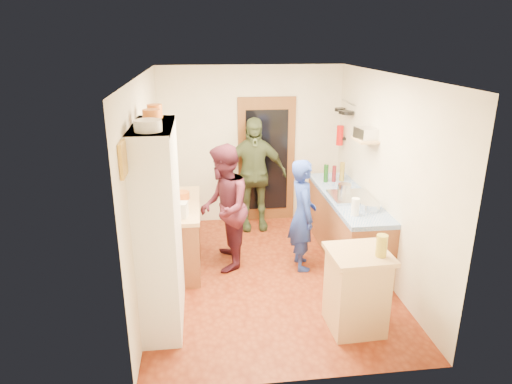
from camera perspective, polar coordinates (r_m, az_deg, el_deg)
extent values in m
cube|color=brown|center=(6.21, 1.55, -10.34)|extent=(3.00, 4.00, 0.02)
cube|color=silver|center=(5.43, 1.81, 14.53)|extent=(3.00, 4.00, 0.02)
cube|color=beige|center=(7.61, -0.59, 5.83)|extent=(3.00, 0.02, 2.60)
cube|color=beige|center=(3.85, 6.16, -7.83)|extent=(3.00, 0.02, 2.60)
cube|color=beige|center=(5.67, -13.60, 0.65)|extent=(0.02, 4.00, 2.60)
cube|color=beige|center=(6.09, 15.87, 1.73)|extent=(0.02, 4.00, 2.60)
cube|color=brown|center=(7.66, 1.31, 3.99)|extent=(0.95, 0.06, 2.10)
cube|color=black|center=(7.63, 1.35, 3.93)|extent=(0.70, 0.02, 1.70)
cube|color=white|center=(4.97, -11.97, -4.32)|extent=(0.40, 1.20, 2.20)
cube|color=white|center=(4.66, -12.87, 7.98)|extent=(0.40, 1.14, 0.04)
cylinder|color=white|center=(4.32, -13.35, 8.09)|extent=(0.25, 0.25, 0.11)
cylinder|color=orange|center=(4.68, -12.91, 9.17)|extent=(0.18, 0.18, 0.14)
cylinder|color=orange|center=(5.03, -12.54, 9.84)|extent=(0.16, 0.16, 0.14)
cube|color=brown|center=(6.37, -9.80, -5.45)|extent=(0.60, 1.40, 0.85)
cube|color=#DAB576|center=(6.20, -10.03, -1.66)|extent=(0.64, 1.44, 0.05)
cube|color=white|center=(5.72, -9.81, -2.19)|extent=(0.27, 0.21, 0.19)
cylinder|color=white|center=(6.04, -10.62, -1.01)|extent=(0.18, 0.18, 0.20)
cylinder|color=orange|center=(6.35, -9.27, -0.41)|extent=(0.24, 0.24, 0.10)
cube|color=#DAB576|center=(6.68, -9.68, 0.21)|extent=(0.32, 0.25, 0.02)
cube|color=brown|center=(6.72, 11.15, -4.26)|extent=(0.60, 2.20, 0.84)
cube|color=#1047B2|center=(6.56, 11.40, -0.64)|extent=(0.62, 2.22, 0.06)
cube|color=silver|center=(6.43, 11.76, -0.59)|extent=(0.55, 0.58, 0.04)
cylinder|color=silver|center=(6.53, 10.99, 0.49)|extent=(0.19, 0.19, 0.12)
cylinder|color=#143F14|center=(7.05, 8.74, 2.32)|extent=(0.07, 0.07, 0.28)
cylinder|color=#591419|center=(7.09, 9.74, 2.27)|extent=(0.07, 0.07, 0.25)
cylinder|color=olive|center=(7.14, 10.71, 2.51)|extent=(0.09, 0.09, 0.29)
cylinder|color=white|center=(5.81, 12.31, -1.83)|extent=(0.12, 0.12, 0.22)
cylinder|color=silver|center=(6.04, 14.07, -1.78)|extent=(0.28, 0.28, 0.10)
cube|color=#DAB576|center=(5.10, 12.39, -12.16)|extent=(0.57, 0.57, 0.86)
cube|color=#DAB576|center=(4.89, 12.77, -7.58)|extent=(0.65, 0.65, 0.05)
cube|color=white|center=(4.91, 12.02, -7.28)|extent=(0.36, 0.29, 0.02)
cylinder|color=#AD9E2D|center=(4.80, 15.43, -6.48)|extent=(0.12, 0.12, 0.23)
cylinder|color=silver|center=(7.31, 11.49, 10.90)|extent=(0.02, 0.65, 0.02)
cylinder|color=black|center=(7.15, 11.39, 9.68)|extent=(0.18, 0.18, 0.05)
cylinder|color=black|center=(7.34, 10.90, 9.78)|extent=(0.16, 0.16, 0.05)
cylinder|color=black|center=(7.53, 10.44, 10.11)|extent=(0.17, 0.17, 0.05)
cube|color=#DAB576|center=(6.35, 13.49, 6.35)|extent=(0.26, 0.42, 0.03)
cube|color=silver|center=(6.33, 13.55, 7.15)|extent=(0.26, 0.33, 0.15)
cube|color=black|center=(7.58, 10.86, 6.61)|extent=(0.06, 0.10, 0.04)
cylinder|color=red|center=(7.56, 10.44, 6.98)|extent=(0.11, 0.11, 0.32)
cube|color=gold|center=(3.98, -16.30, 3.95)|extent=(0.03, 0.25, 0.30)
imported|color=navy|center=(6.11, 6.16, -2.92)|extent=(0.38, 0.57, 1.52)
imported|color=#431725|center=(6.12, -3.74, -1.87)|extent=(0.70, 0.87, 1.71)
imported|color=#374228|center=(7.31, -0.27, 2.22)|extent=(1.08, 0.46, 1.84)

